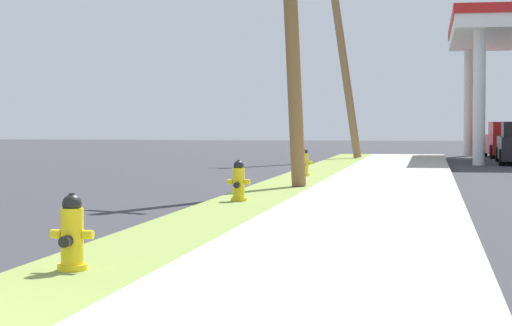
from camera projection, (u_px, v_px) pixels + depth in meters
name	position (u px, v px, depth m)	size (l,w,h in m)	color
fire_hydrant_nearest	(72.00, 237.00, 9.53)	(0.42, 0.38, 0.74)	yellow
fire_hydrant_second	(239.00, 183.00, 17.98)	(0.42, 0.38, 0.74)	yellow
fire_hydrant_third	(304.00, 164.00, 26.54)	(0.42, 0.37, 0.74)	yellow
utility_pole_midground	(291.00, 1.00, 22.05)	(1.32, 0.76, 8.10)	olive
utility_pole_background	(340.00, 36.00, 39.68)	(2.28, 0.44, 9.66)	#937047
car_red_by_far_pump	(509.00, 141.00, 43.71)	(2.12, 4.58, 1.57)	red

